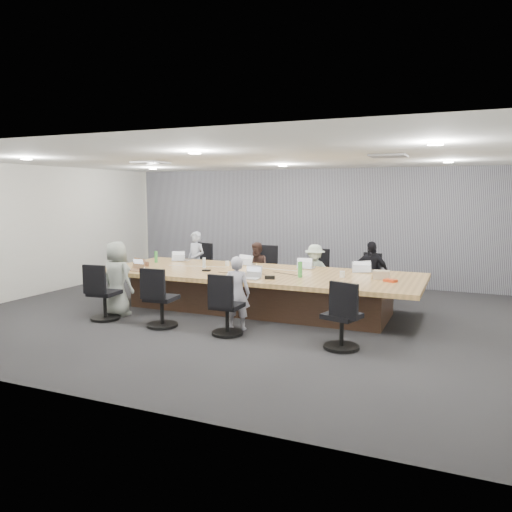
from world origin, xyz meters
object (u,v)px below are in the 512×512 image
at_px(person_4, 117,279).
at_px(bottle_clear, 204,263).
at_px(conference_table, 258,289).
at_px(person_3, 371,273).
at_px(person_1, 258,269).
at_px(laptop_4, 136,270).
at_px(person_0, 196,261).
at_px(person_2, 315,272).
at_px(stapler, 270,277).
at_px(snack_packet, 390,281).
at_px(chair_2, 319,278).
at_px(chair_0, 203,269).
at_px(chair_7, 342,321).
at_px(bottle_green_right, 300,269).
at_px(canvas_bag, 381,275).
at_px(mug_brown, 147,264).
at_px(chair_1, 264,273).
at_px(laptop_6, 250,279).
at_px(chair_3, 373,283).
at_px(chair_4, 105,297).
at_px(laptop_3, 365,271).
at_px(chair_5, 162,303).
at_px(laptop_2, 307,268).
at_px(laptop_0, 183,260).
at_px(person_6, 237,293).
at_px(chair_6, 227,311).
at_px(laptop_1, 248,264).

bearing_deg(person_4, bottle_clear, -115.86).
height_order(conference_table, person_3, person_3).
xyz_separation_m(person_1, laptop_4, (-1.62, -2.15, 0.18)).
distance_m(person_0, person_2, 2.83).
height_order(stapler, snack_packet, stapler).
bearing_deg(stapler, person_4, 176.43).
xyz_separation_m(chair_2, person_4, (-2.90, -3.05, 0.26)).
height_order(chair_0, chair_7, chair_0).
relative_size(person_3, bottle_clear, 6.15).
height_order(bottle_green_right, stapler, bottle_green_right).
bearing_deg(bottle_green_right, canvas_bag, 15.94).
height_order(conference_table, mug_brown, mug_brown).
bearing_deg(mug_brown, bottle_green_right, -0.75).
distance_m(chair_1, canvas_bag, 3.28).
height_order(person_1, person_4, person_4).
bearing_deg(laptop_6, snack_packet, 14.73).
distance_m(chair_0, chair_2, 2.83).
xyz_separation_m(chair_1, chair_3, (2.42, 0.00, -0.06)).
height_order(chair_0, person_3, person_3).
xyz_separation_m(conference_table, chair_4, (-2.19, -1.70, -0.01)).
bearing_deg(laptop_3, chair_2, -52.49).
bearing_deg(laptop_6, chair_2, 76.42).
height_order(chair_1, chair_5, chair_1).
relative_size(laptop_4, bottle_clear, 1.49).
height_order(laptop_2, person_3, person_3).
xyz_separation_m(laptop_0, person_6, (2.32, -2.15, -0.15)).
distance_m(laptop_6, snack_packet, 2.35).
height_order(chair_0, chair_5, chair_0).
distance_m(laptop_0, mug_brown, 1.07).
bearing_deg(laptop_6, bottle_clear, 146.70).
height_order(chair_2, chair_7, chair_2).
height_order(chair_6, laptop_3, chair_6).
height_order(chair_1, stapler, chair_1).
distance_m(chair_4, person_1, 3.46).
bearing_deg(chair_7, chair_6, -162.50).
height_order(chair_2, laptop_3, chair_2).
distance_m(chair_2, laptop_3, 1.50).
bearing_deg(chair_2, conference_table, 81.47).
relative_size(chair_2, chair_3, 1.10).
bearing_deg(laptop_1, person_4, 62.19).
height_order(bottle_clear, canvas_bag, bottle_clear).
height_order(conference_table, stapler, stapler).
bearing_deg(chair_3, stapler, 78.17).
xyz_separation_m(conference_table, person_4, (-2.19, -1.35, 0.27)).
relative_size(chair_2, laptop_0, 2.81).
relative_size(person_3, laptop_6, 4.43).
height_order(chair_4, laptop_4, chair_4).
height_order(laptop_0, laptop_4, same).
distance_m(chair_3, laptop_1, 2.61).
bearing_deg(chair_6, laptop_4, 159.08).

